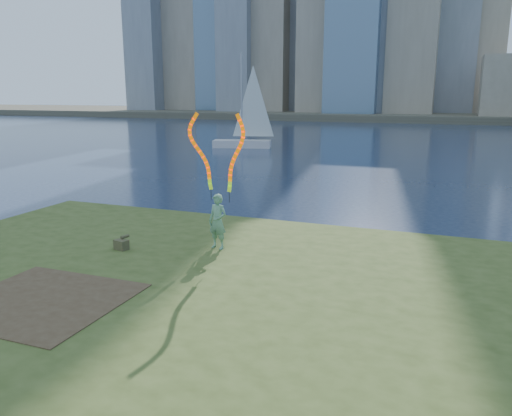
% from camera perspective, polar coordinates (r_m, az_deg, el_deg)
% --- Properties ---
extents(ground, '(320.00, 320.00, 0.00)m').
position_cam_1_polar(ground, '(12.51, -5.04, -9.84)').
color(ground, '#1A2842').
rests_on(ground, ground).
extents(grassy_knoll, '(20.00, 18.00, 0.80)m').
position_cam_1_polar(grassy_knoll, '(10.54, -10.65, -12.55)').
color(grassy_knoll, '#3A4A1A').
rests_on(grassy_knoll, ground).
extents(dirt_patch, '(3.20, 3.00, 0.02)m').
position_cam_1_polar(dirt_patch, '(10.99, -23.28, -9.67)').
color(dirt_patch, '#47331E').
rests_on(dirt_patch, grassy_knoll).
extents(far_shore, '(320.00, 40.00, 1.20)m').
position_cam_1_polar(far_shore, '(105.55, 18.38, 10.06)').
color(far_shore, '#4C4737').
rests_on(far_shore, ground).
extents(woman_with_ribbons, '(1.96, 0.52, 3.87)m').
position_cam_1_polar(woman_with_ribbons, '(13.07, -4.34, 1.50)').
color(woman_with_ribbons, '#146524').
rests_on(woman_with_ribbons, grassy_knoll).
extents(canvas_bag, '(0.41, 0.46, 0.35)m').
position_cam_1_polar(canvas_bag, '(13.71, -15.11, -4.00)').
color(canvas_bag, '#454322').
rests_on(canvas_bag, grassy_knoll).
extents(sailboat, '(5.52, 2.92, 8.32)m').
position_cam_1_polar(sailboat, '(45.53, -1.27, 8.70)').
color(sailboat, silver).
rests_on(sailboat, ground).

